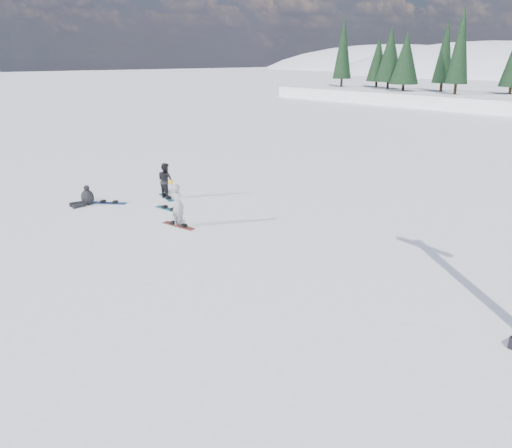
{
  "coord_description": "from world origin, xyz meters",
  "views": [
    {
      "loc": [
        15.39,
        -8.14,
        6.13
      ],
      "look_at": [
        4.03,
        1.51,
        1.1
      ],
      "focal_mm": 35.0,
      "sensor_mm": 36.0,
      "label": 1
    }
  ],
  "objects_px": {
    "gear_bag": "(86,197)",
    "snowboard_loose_a": "(109,203)",
    "seated_rider": "(86,197)",
    "snowboarder_woman": "(177,205)",
    "snowboard_loose_c": "(169,209)",
    "snowboarder_man": "(166,180)"
  },
  "relations": [
    {
      "from": "snowboarder_woman",
      "to": "snowboard_loose_a",
      "type": "relative_size",
      "value": 1.19
    },
    {
      "from": "snowboarder_man",
      "to": "snowboard_loose_a",
      "type": "xyz_separation_m",
      "value": [
        -0.81,
        -2.4,
        -0.79
      ]
    },
    {
      "from": "snowboarder_woman",
      "to": "snowboard_loose_c",
      "type": "height_order",
      "value": "snowboarder_woman"
    },
    {
      "from": "snowboarder_woman",
      "to": "snowboarder_man",
      "type": "relative_size",
      "value": 1.11
    },
    {
      "from": "snowboarder_woman",
      "to": "snowboard_loose_c",
      "type": "xyz_separation_m",
      "value": [
        -2.07,
        0.83,
        -0.82
      ]
    },
    {
      "from": "snowboarder_woman",
      "to": "seated_rider",
      "type": "relative_size",
      "value": 1.75
    },
    {
      "from": "gear_bag",
      "to": "snowboard_loose_a",
      "type": "relative_size",
      "value": 0.3
    },
    {
      "from": "snowboarder_woman",
      "to": "gear_bag",
      "type": "bearing_deg",
      "value": -0.88
    },
    {
      "from": "snowboarder_woman",
      "to": "snowboard_loose_c",
      "type": "bearing_deg",
      "value": -34.95
    },
    {
      "from": "snowboarder_man",
      "to": "seated_rider",
      "type": "xyz_separation_m",
      "value": [
        -1.23,
        -3.24,
        -0.47
      ]
    },
    {
      "from": "snowboarder_man",
      "to": "seated_rider",
      "type": "height_order",
      "value": "snowboarder_man"
    },
    {
      "from": "gear_bag",
      "to": "seated_rider",
      "type": "bearing_deg",
      "value": -20.07
    },
    {
      "from": "snowboard_loose_a",
      "to": "snowboard_loose_c",
      "type": "distance_m",
      "value": 2.93
    },
    {
      "from": "snowboard_loose_c",
      "to": "snowboard_loose_a",
      "type": "bearing_deg",
      "value": -158.0
    },
    {
      "from": "seated_rider",
      "to": "snowboarder_man",
      "type": "bearing_deg",
      "value": 68.56
    },
    {
      "from": "seated_rider",
      "to": "snowboard_loose_c",
      "type": "relative_size",
      "value": 0.68
    },
    {
      "from": "gear_bag",
      "to": "snowboard_loose_a",
      "type": "bearing_deg",
      "value": 27.21
    },
    {
      "from": "snowboarder_man",
      "to": "gear_bag",
      "type": "bearing_deg",
      "value": 53.37
    },
    {
      "from": "snowboarder_man",
      "to": "seated_rider",
      "type": "relative_size",
      "value": 1.57
    },
    {
      "from": "seated_rider",
      "to": "snowboarder_woman",
      "type": "bearing_deg",
      "value": 16.07
    },
    {
      "from": "gear_bag",
      "to": "snowboard_loose_c",
      "type": "distance_m",
      "value": 4.19
    },
    {
      "from": "seated_rider",
      "to": "gear_bag",
      "type": "xyz_separation_m",
      "value": [
        -0.7,
        0.26,
        -0.18
      ]
    }
  ]
}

